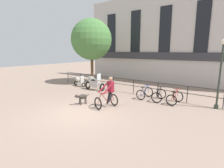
{
  "coord_description": "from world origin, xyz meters",
  "views": [
    {
      "loc": [
        6.39,
        -5.66,
        3.13
      ],
      "look_at": [
        -0.19,
        2.86,
        1.05
      ],
      "focal_mm": 28.0,
      "sensor_mm": 36.0,
      "label": 1
    }
  ],
  "objects_px": {
    "parked_scooter": "(79,81)",
    "street_lamp": "(220,70)",
    "cyclist_with_bike": "(108,94)",
    "parked_bicycle_mid_left": "(159,95)",
    "parked_motorcycle": "(95,83)",
    "parked_bicycle_mid_right": "(175,98)",
    "dog": "(82,97)",
    "parked_bicycle_near_lamp": "(145,93)"
  },
  "relations": [
    {
      "from": "street_lamp",
      "to": "dog",
      "type": "bearing_deg",
      "value": -147.91
    },
    {
      "from": "dog",
      "to": "street_lamp",
      "type": "bearing_deg",
      "value": 51.09
    },
    {
      "from": "parked_bicycle_near_lamp",
      "to": "dog",
      "type": "bearing_deg",
      "value": 59.16
    },
    {
      "from": "cyclist_with_bike",
      "to": "parked_bicycle_mid_right",
      "type": "xyz_separation_m",
      "value": [
        2.73,
        2.9,
        -0.41
      ]
    },
    {
      "from": "parked_bicycle_near_lamp",
      "to": "parked_bicycle_mid_left",
      "type": "distance_m",
      "value": 0.99
    },
    {
      "from": "dog",
      "to": "parked_bicycle_near_lamp",
      "type": "xyz_separation_m",
      "value": [
        2.29,
        3.48,
        -0.1
      ]
    },
    {
      "from": "parked_bicycle_mid_left",
      "to": "parked_motorcycle",
      "type": "bearing_deg",
      "value": -5.27
    },
    {
      "from": "dog",
      "to": "parked_bicycle_mid_right",
      "type": "relative_size",
      "value": 0.8
    },
    {
      "from": "parked_bicycle_near_lamp",
      "to": "parked_bicycle_mid_left",
      "type": "height_order",
      "value": "same"
    },
    {
      "from": "dog",
      "to": "parked_bicycle_mid_left",
      "type": "distance_m",
      "value": 4.78
    },
    {
      "from": "parked_bicycle_near_lamp",
      "to": "cyclist_with_bike",
      "type": "bearing_deg",
      "value": 77.79
    },
    {
      "from": "cyclist_with_bike",
      "to": "parked_bicycle_mid_right",
      "type": "height_order",
      "value": "cyclist_with_bike"
    },
    {
      "from": "parked_bicycle_mid_left",
      "to": "parked_scooter",
      "type": "relative_size",
      "value": 0.9
    },
    {
      "from": "parked_bicycle_mid_right",
      "to": "street_lamp",
      "type": "distance_m",
      "value": 2.77
    },
    {
      "from": "cyclist_with_bike",
      "to": "parked_bicycle_mid_left",
      "type": "distance_m",
      "value": 3.41
    },
    {
      "from": "dog",
      "to": "parked_motorcycle",
      "type": "distance_m",
      "value": 3.88
    },
    {
      "from": "cyclist_with_bike",
      "to": "parked_bicycle_mid_left",
      "type": "xyz_separation_m",
      "value": [
        1.75,
        2.9,
        -0.41
      ]
    },
    {
      "from": "parked_bicycle_mid_right",
      "to": "parked_scooter",
      "type": "bearing_deg",
      "value": 1.78
    },
    {
      "from": "dog",
      "to": "parked_scooter",
      "type": "xyz_separation_m",
      "value": [
        -4.17,
        3.53,
        0.01
      ]
    },
    {
      "from": "parked_motorcycle",
      "to": "street_lamp",
      "type": "bearing_deg",
      "value": -89.21
    },
    {
      "from": "dog",
      "to": "parked_scooter",
      "type": "height_order",
      "value": "parked_scooter"
    },
    {
      "from": "cyclist_with_bike",
      "to": "parked_motorcycle",
      "type": "bearing_deg",
      "value": 157.28
    },
    {
      "from": "parked_bicycle_mid_right",
      "to": "dog",
      "type": "bearing_deg",
      "value": 41.36
    },
    {
      "from": "dog",
      "to": "cyclist_with_bike",
      "type": "bearing_deg",
      "value": 39.83
    },
    {
      "from": "cyclist_with_bike",
      "to": "dog",
      "type": "height_order",
      "value": "cyclist_with_bike"
    },
    {
      "from": "cyclist_with_bike",
      "to": "parked_bicycle_mid_right",
      "type": "bearing_deg",
      "value": 61.07
    },
    {
      "from": "dog",
      "to": "parked_bicycle_mid_left",
      "type": "xyz_separation_m",
      "value": [
        3.28,
        3.48,
        -0.1
      ]
    },
    {
      "from": "parked_motorcycle",
      "to": "parked_scooter",
      "type": "distance_m",
      "value": 2.13
    },
    {
      "from": "parked_bicycle_mid_left",
      "to": "parked_scooter",
      "type": "height_order",
      "value": "parked_scooter"
    },
    {
      "from": "cyclist_with_bike",
      "to": "parked_bicycle_mid_right",
      "type": "relative_size",
      "value": 1.5
    },
    {
      "from": "parked_scooter",
      "to": "parked_motorcycle",
      "type": "bearing_deg",
      "value": -89.12
    },
    {
      "from": "parked_motorcycle",
      "to": "parked_bicycle_near_lamp",
      "type": "distance_m",
      "value": 4.35
    },
    {
      "from": "parked_bicycle_mid_right",
      "to": "parked_motorcycle",
      "type": "bearing_deg",
      "value": 3.87
    },
    {
      "from": "parked_scooter",
      "to": "street_lamp",
      "type": "height_order",
      "value": "street_lamp"
    },
    {
      "from": "dog",
      "to": "parked_bicycle_near_lamp",
      "type": "distance_m",
      "value": 4.17
    },
    {
      "from": "cyclist_with_bike",
      "to": "parked_bicycle_near_lamp",
      "type": "xyz_separation_m",
      "value": [
        0.76,
        2.9,
        -0.41
      ]
    },
    {
      "from": "parked_motorcycle",
      "to": "parked_bicycle_mid_left",
      "type": "bearing_deg",
      "value": -91.88
    },
    {
      "from": "cyclist_with_bike",
      "to": "parked_scooter",
      "type": "xyz_separation_m",
      "value": [
        -5.7,
        2.95,
        -0.3
      ]
    },
    {
      "from": "dog",
      "to": "parked_bicycle_mid_right",
      "type": "distance_m",
      "value": 5.51
    },
    {
      "from": "parked_bicycle_near_lamp",
      "to": "parked_scooter",
      "type": "distance_m",
      "value": 6.46
    },
    {
      "from": "parked_motorcycle",
      "to": "parked_bicycle_mid_left",
      "type": "xyz_separation_m",
      "value": [
        5.33,
        0.19,
        -0.2
      ]
    },
    {
      "from": "dog",
      "to": "parked_motorcycle",
      "type": "bearing_deg",
      "value": 140.98
    }
  ]
}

